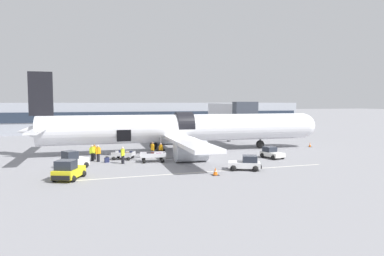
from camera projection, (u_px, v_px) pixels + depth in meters
ground_plane at (195, 157)px, 40.58m from camera, size 500.00×500.00×0.00m
apron_marking_line at (207, 172)px, 32.06m from camera, size 24.99×1.20×0.01m
terminal_strip at (147, 117)px, 78.67m from camera, size 70.67×12.06×6.36m
jet_bridge_stub at (231, 112)px, 55.09m from camera, size 3.41×14.00×6.58m
airplane at (180, 129)px, 44.99m from camera, size 39.79×30.68×10.09m
baggage_tug_lead at (68, 171)px, 28.79m from camera, size 2.80×3.53×1.72m
baggage_tug_mid at (73, 161)px, 33.82m from camera, size 3.00×2.76×1.74m
baggage_tug_rear at (272, 153)px, 39.89m from camera, size 2.34×3.11×1.31m
baggage_tug_spare at (246, 164)px, 32.94m from camera, size 3.47×2.72×1.40m
baggage_cart_loading at (124, 155)px, 39.08m from camera, size 3.40×2.49×1.02m
baggage_cart_queued at (153, 157)px, 37.38m from camera, size 3.73×2.08×1.07m
ground_crew_loader_a at (161, 150)px, 40.87m from camera, size 0.52×0.52×1.64m
ground_crew_loader_b at (92, 152)px, 38.01m from camera, size 0.63×0.50×1.79m
ground_crew_driver at (123, 155)px, 36.23m from camera, size 0.55×0.62×1.81m
ground_crew_supervisor at (98, 153)px, 37.43m from camera, size 0.61×0.57×1.84m
ground_crew_helper at (152, 149)px, 40.33m from camera, size 0.54×0.63×1.82m
ground_crew_marshal at (95, 151)px, 38.92m from camera, size 0.43×0.61×1.75m
suitcase_on_tarmac_upright at (107, 160)px, 36.98m from camera, size 0.55×0.40×0.67m
safety_cone_nose at (310, 145)px, 49.83m from camera, size 0.45×0.45×0.71m
safety_cone_engine_left at (215, 172)px, 30.56m from camera, size 0.63×0.63×0.69m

